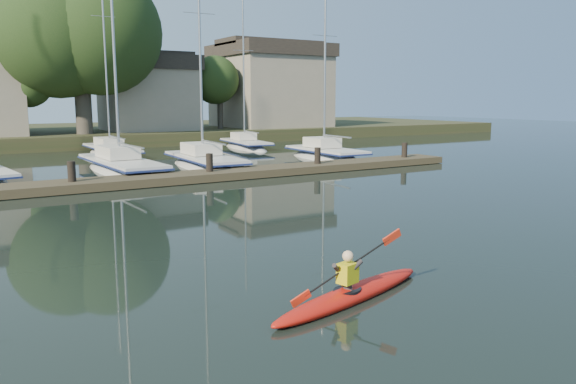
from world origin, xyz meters
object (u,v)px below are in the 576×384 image
kayak (351,291)px  dock (146,180)px  sailboat_6 (112,158)px  sailboat_7 (246,151)px  sailboat_3 (205,172)px  sailboat_4 (326,162)px  sailboat_2 (122,177)px

kayak → dock: bearing=71.4°
sailboat_6 → sailboat_7: (9.91, 0.17, -0.01)m
sailboat_3 → sailboat_6: 9.61m
dock → sailboat_7: sailboat_7 is taller
dock → sailboat_3: bearing=42.7°
sailboat_3 → sailboat_7: bearing=54.6°
sailboat_4 → sailboat_7: (-0.75, 9.23, 0.03)m
kayak → sailboat_3: (5.66, 19.93, -0.37)m
sailboat_7 → sailboat_6: bearing=-172.0°
dock → sailboat_4: size_ratio=2.64×
sailboat_2 → sailboat_3: bearing=-7.7°
kayak → sailboat_4: (13.77, 20.13, -0.37)m
sailboat_6 → sailboat_3: bearing=-75.0°
sailboat_3 → sailboat_6: bearing=108.0°
kayak → sailboat_7: size_ratio=0.34×
dock → sailboat_4: sailboat_4 is taller
sailboat_7 → kayak: bearing=-106.9°
sailboat_2 → sailboat_4: size_ratio=1.26×
sailboat_4 → sailboat_7: bearing=96.8°
sailboat_4 → sailboat_2: bearing=-178.8°
sailboat_2 → sailboat_3: 4.33m
kayak → sailboat_6: (3.12, 29.20, -0.34)m
sailboat_2 → sailboat_6: bearing=76.5°
dock → sailboat_6: 13.60m
dock → sailboat_6: size_ratio=2.26×
sailboat_4 → sailboat_6: 13.98m
sailboat_4 → sailboat_7: size_ratio=1.04×
kayak → sailboat_3: size_ratio=0.30×
sailboat_6 → dock: bearing=-98.8°
sailboat_6 → sailboat_7: size_ratio=1.22×
sailboat_3 → sailboat_7: sailboat_3 is taller
kayak → dock: size_ratio=0.12×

